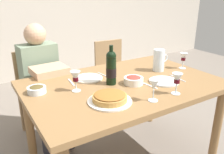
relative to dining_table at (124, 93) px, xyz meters
name	(u,v)px	position (x,y,z in m)	size (l,w,h in m)	color
dining_table	(124,93)	(0.00, 0.00, 0.00)	(1.50, 1.00, 0.76)	olive
wine_bottle	(111,68)	(-0.10, 0.03, 0.22)	(0.08, 0.08, 0.30)	black
water_pitcher	(159,61)	(0.43, 0.08, 0.18)	(0.15, 0.10, 0.19)	silver
baked_tart	(110,98)	(-0.27, -0.23, 0.12)	(0.29, 0.29, 0.06)	white
salad_bowl	(134,80)	(0.05, -0.06, 0.12)	(0.15, 0.15, 0.06)	white
olive_bowl	(37,89)	(-0.63, 0.16, 0.12)	(0.13, 0.13, 0.05)	silver
wine_glass_left_diner	(177,79)	(0.19, -0.37, 0.20)	(0.07, 0.07, 0.15)	silver
wine_glass_right_diner	(154,86)	(-0.02, -0.37, 0.20)	(0.07, 0.07, 0.15)	silver
wine_glass_centre	(76,77)	(-0.38, 0.04, 0.20)	(0.07, 0.07, 0.15)	silver
wine_glass_spare	(183,58)	(0.66, 0.01, 0.20)	(0.07, 0.07, 0.15)	silver
dinner_plate_left_setting	(164,81)	(0.27, -0.16, 0.10)	(0.23, 0.23, 0.01)	silver
dinner_plate_right_setting	(88,78)	(-0.20, 0.22, 0.10)	(0.23, 0.23, 0.01)	silver
fork_left_setting	(149,85)	(0.12, -0.16, 0.09)	(0.16, 0.01, 0.01)	silver
knife_left_setting	(178,78)	(0.42, -0.16, 0.09)	(0.18, 0.01, 0.01)	silver
knife_right_setting	(104,75)	(-0.05, 0.22, 0.09)	(0.18, 0.01, 0.01)	silver
spoon_right_setting	(71,82)	(-0.35, 0.22, 0.09)	(0.16, 0.01, 0.01)	silver
chair_left	(38,87)	(-0.46, 0.91, -0.17)	(0.43, 0.43, 0.87)	#9E7A51
diner_left	(44,83)	(-0.44, 0.67, -0.05)	(0.35, 0.52, 1.16)	gray
chair_right	(112,72)	(0.45, 0.91, -0.17)	(0.42, 0.42, 0.87)	#9E7A51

